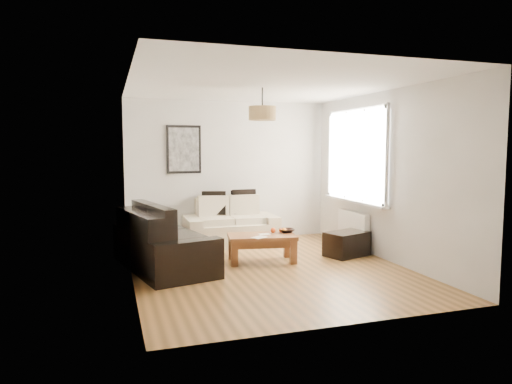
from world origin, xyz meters
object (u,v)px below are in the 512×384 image
object	(u,v)px
sofa_leather	(164,239)
ottoman	(347,244)
loveseat_cream	(231,222)
coffee_table	(262,248)

from	to	relation	value
sofa_leather	ottoman	world-z (taller)	sofa_leather
ottoman	loveseat_cream	bearing A→B (deg)	137.18
sofa_leather	ottoman	distance (m)	2.89
loveseat_cream	ottoman	world-z (taller)	loveseat_cream
sofa_leather	coffee_table	xyz separation A→B (m)	(1.46, -0.08, -0.21)
coffee_table	sofa_leather	bearing A→B (deg)	176.94
loveseat_cream	sofa_leather	distance (m)	1.86
sofa_leather	coffee_table	world-z (taller)	sofa_leather
loveseat_cream	coffee_table	distance (m)	1.39
coffee_table	loveseat_cream	bearing A→B (deg)	95.35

